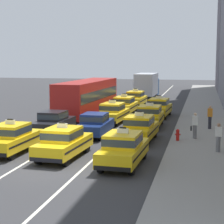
{
  "coord_description": "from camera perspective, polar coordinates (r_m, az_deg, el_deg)",
  "views": [
    {
      "loc": [
        7.17,
        -18.27,
        5.39
      ],
      "look_at": [
        0.59,
        11.54,
        1.3
      ],
      "focal_mm": 66.62,
      "sensor_mm": 36.0,
      "label": 1
    }
  ],
  "objects": [
    {
      "name": "ground_plane",
      "position": [
        20.36,
        -8.74,
        -7.81
      ],
      "size": [
        160.0,
        160.0,
        0.0
      ],
      "primitive_type": "plane",
      "color": "#353538"
    },
    {
      "name": "lane_stripe_left_center",
      "position": [
        39.63,
        -0.46,
        -0.18
      ],
      "size": [
        0.14,
        80.0,
        0.01
      ],
      "primitive_type": "cube",
      "color": "silver",
      "rests_on": "ground"
    },
    {
      "name": "lane_stripe_center_right",
      "position": [
        39.05,
        4.12,
        -0.32
      ],
      "size": [
        0.14,
        80.0,
        0.01
      ],
      "primitive_type": "cube",
      "color": "silver",
      "rests_on": "ground"
    },
    {
      "name": "sidewalk_curb",
      "position": [
        33.7,
        12.34,
        -1.62
      ],
      "size": [
        4.0,
        90.0,
        0.15
      ],
      "primitive_type": "cube",
      "color": "gray",
      "rests_on": "ground"
    },
    {
      "name": "taxi_left_nearest",
      "position": [
        23.97,
        -13.61,
        -3.43
      ],
      "size": [
        1.94,
        4.61,
        1.96
      ],
      "color": "black",
      "rests_on": "ground"
    },
    {
      "name": "sedan_left_second",
      "position": [
        29.5,
        -8.02,
        -1.3
      ],
      "size": [
        1.95,
        4.38,
        1.58
      ],
      "color": "black",
      "rests_on": "ground"
    },
    {
      "name": "bus_left_third",
      "position": [
        37.72,
        -3.38,
        2.18
      ],
      "size": [
        3.05,
        11.31,
        3.22
      ],
      "color": "black",
      "rests_on": "ground"
    },
    {
      "name": "taxi_center_nearest",
      "position": [
        22.28,
        -6.7,
        -4.1
      ],
      "size": [
        2.07,
        4.65,
        1.96
      ],
      "color": "black",
      "rests_on": "ground"
    },
    {
      "name": "sedan_center_second",
      "position": [
        28.2,
        -2.36,
        -1.64
      ],
      "size": [
        1.77,
        4.3,
        1.58
      ],
      "color": "black",
      "rests_on": "ground"
    },
    {
      "name": "taxi_center_third",
      "position": [
        33.66,
        0.1,
        -0.07
      ],
      "size": [
        2.05,
        4.65,
        1.96
      ],
      "color": "black",
      "rests_on": "ground"
    },
    {
      "name": "taxi_center_fourth",
      "position": [
        39.02,
        1.71,
        0.99
      ],
      "size": [
        1.97,
        4.62,
        1.96
      ],
      "color": "black",
      "rests_on": "ground"
    },
    {
      "name": "taxi_center_fifth",
      "position": [
        45.14,
        3.24,
        1.88
      ],
      "size": [
        2.0,
        4.63,
        1.96
      ],
      "color": "black",
      "rests_on": "ground"
    },
    {
      "name": "box_truck_center_sixth",
      "position": [
        53.41,
        4.86,
        3.72
      ],
      "size": [
        2.43,
        7.01,
        3.27
      ],
      "color": "black",
      "rests_on": "ground"
    },
    {
      "name": "taxi_right_nearest",
      "position": [
        20.63,
        1.55,
        -5.0
      ],
      "size": [
        1.97,
        4.62,
        1.96
      ],
      "color": "black",
      "rests_on": "ground"
    },
    {
      "name": "taxi_right_second",
      "position": [
        26.54,
        3.79,
        -2.17
      ],
      "size": [
        2.01,
        4.63,
        1.96
      ],
      "color": "black",
      "rests_on": "ground"
    },
    {
      "name": "taxi_right_third",
      "position": [
        31.98,
        5.2,
        -0.51
      ],
      "size": [
        1.82,
        4.56,
        1.96
      ],
      "color": "black",
      "rests_on": "ground"
    },
    {
      "name": "taxi_right_fourth",
      "position": [
        37.49,
        6.45,
        0.67
      ],
      "size": [
        2.03,
        4.64,
        1.96
      ],
      "color": "black",
      "rests_on": "ground"
    },
    {
      "name": "pedestrian_near_crosswalk",
      "position": [
        23.65,
        14.4,
        -3.4
      ],
      "size": [
        0.36,
        0.24,
        1.61
      ],
      "color": "slate",
      "rests_on": "sidewalk_curb"
    },
    {
      "name": "pedestrian_mid_block",
      "position": [
        27.2,
        11.29,
        -1.83
      ],
      "size": [
        0.47,
        0.24,
        1.67
      ],
      "color": "slate",
      "rests_on": "sidewalk_curb"
    },
    {
      "name": "pedestrian_by_storefront",
      "position": [
        31.08,
        13.29,
        -0.67
      ],
      "size": [
        0.36,
        0.24,
        1.7
      ],
      "color": "#23232D",
      "rests_on": "sidewalk_curb"
    },
    {
      "name": "fire_hydrant",
      "position": [
        26.4,
        9.0,
        -3.03
      ],
      "size": [
        0.36,
        0.22,
        0.73
      ],
      "color": "red",
      "rests_on": "sidewalk_curb"
    }
  ]
}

